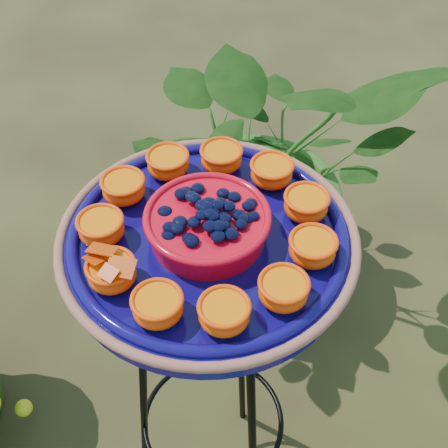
{
  "coord_description": "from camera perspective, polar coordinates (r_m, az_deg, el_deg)",
  "views": [
    {
      "loc": [
        0.42,
        -0.44,
        1.69
      ],
      "look_at": [
        -0.07,
        0.01,
        0.98
      ],
      "focal_mm": 50.0,
      "sensor_mm": 36.0,
      "label": 1
    }
  ],
  "objects": [
    {
      "name": "feeder_dish",
      "position": [
        0.99,
        -1.49,
        -1.21
      ],
      "size": [
        0.6,
        0.6,
        0.11
      ],
      "rotation": [
        0.0,
        0.0,
        0.37
      ],
      "color": "#0D075B",
      "rests_on": "tripod_stand"
    },
    {
      "name": "tripod_stand",
      "position": [
        1.31,
        -1.15,
        -12.99
      ],
      "size": [
        0.43,
        0.43,
        0.91
      ],
      "rotation": [
        0.0,
        0.0,
        0.37
      ],
      "color": "black",
      "rests_on": "ground"
    },
    {
      "name": "shrub_back_left",
      "position": [
        1.85,
        3.58,
        5.35
      ],
      "size": [
        1.02,
        1.07,
        0.93
      ],
      "primitive_type": "imported",
      "rotation": [
        0.0,
        0.0,
        1.11
      ],
      "color": "#194913",
      "rests_on": "ground"
    }
  ]
}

